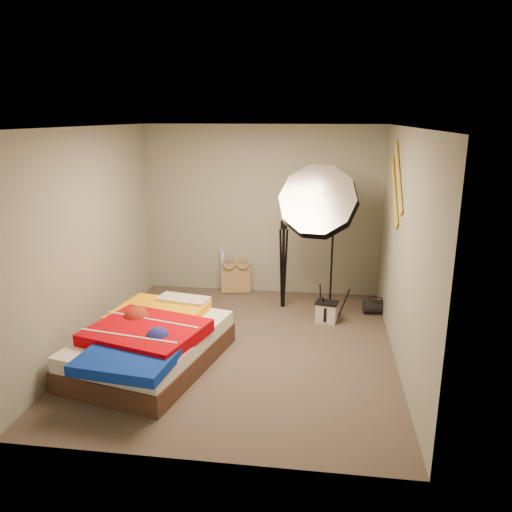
% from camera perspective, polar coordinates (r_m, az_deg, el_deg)
% --- Properties ---
extents(floor, '(4.00, 4.00, 0.00)m').
position_cam_1_polar(floor, '(5.92, -1.77, -10.43)').
color(floor, '#4C4138').
rests_on(floor, ground).
extents(ceiling, '(4.00, 4.00, 0.00)m').
position_cam_1_polar(ceiling, '(5.32, -2.00, 14.53)').
color(ceiling, silver).
rests_on(ceiling, wall_back).
extents(wall_back, '(3.50, 0.00, 3.50)m').
position_cam_1_polar(wall_back, '(7.42, 0.69, 5.17)').
color(wall_back, gray).
rests_on(wall_back, floor).
extents(wall_front, '(3.50, 0.00, 3.50)m').
position_cam_1_polar(wall_front, '(3.63, -7.13, -6.43)').
color(wall_front, gray).
rests_on(wall_front, floor).
extents(wall_left, '(0.00, 4.00, 4.00)m').
position_cam_1_polar(wall_left, '(6.02, -18.53, 1.85)').
color(wall_left, gray).
rests_on(wall_left, floor).
extents(wall_right, '(0.00, 4.00, 4.00)m').
position_cam_1_polar(wall_right, '(5.48, 16.47, 0.71)').
color(wall_right, gray).
rests_on(wall_right, floor).
extents(tote_bag, '(0.47, 0.27, 0.45)m').
position_cam_1_polar(tote_bag, '(7.64, -2.30, -2.52)').
color(tote_bag, tan).
rests_on(tote_bag, floor).
extents(wrapping_roll, '(0.12, 0.19, 0.64)m').
position_cam_1_polar(wrapping_roll, '(7.64, -3.80, -1.76)').
color(wrapping_roll, '#5E93DA').
rests_on(wrapping_roll, floor).
extents(camera_case, '(0.29, 0.24, 0.26)m').
position_cam_1_polar(camera_case, '(6.63, 8.07, -6.42)').
color(camera_case, beige).
rests_on(camera_case, floor).
extents(duffel_bag, '(0.33, 0.22, 0.19)m').
position_cam_1_polar(duffel_bag, '(7.03, 13.45, -5.67)').
color(duffel_bag, black).
rests_on(duffel_bag, floor).
extents(wall_stripe_upper, '(0.02, 0.91, 0.78)m').
position_cam_1_polar(wall_stripe_upper, '(5.94, 15.98, 8.75)').
color(wall_stripe_upper, gold).
rests_on(wall_stripe_upper, wall_right).
extents(wall_stripe_lower, '(0.02, 0.91, 0.78)m').
position_cam_1_polar(wall_stripe_lower, '(6.21, 15.53, 7.20)').
color(wall_stripe_lower, gold).
rests_on(wall_stripe_lower, wall_right).
extents(bed, '(1.59, 2.07, 0.52)m').
position_cam_1_polar(bed, '(5.55, -11.95, -9.71)').
color(bed, '#4C3023').
rests_on(bed, floor).
extents(photo_umbrella, '(1.32, 1.03, 2.14)m').
position_cam_1_polar(photo_umbrella, '(6.39, 7.18, 5.95)').
color(photo_umbrella, black).
rests_on(photo_umbrella, floor).
extents(camera_tripod, '(0.09, 0.09, 1.24)m').
position_cam_1_polar(camera_tripod, '(6.90, 3.14, -0.24)').
color(camera_tripod, black).
rests_on(camera_tripod, floor).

